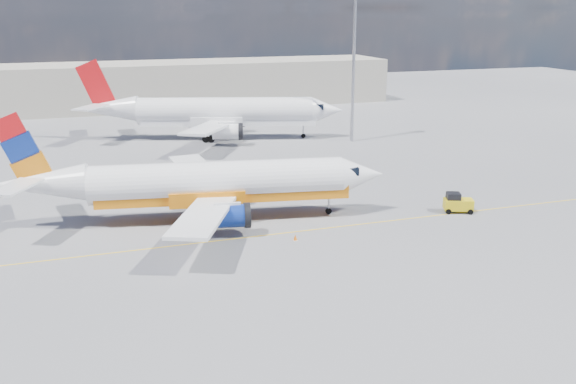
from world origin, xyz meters
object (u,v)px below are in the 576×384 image
object	(u,v)px
second_jet	(217,113)
traffic_cone	(295,238)
main_jet	(206,183)
gse_tug	(457,203)

from	to	relation	value
second_jet	traffic_cone	bearing A→B (deg)	-77.86
traffic_cone	second_jet	bearing A→B (deg)	85.44
main_jet	gse_tug	bearing A→B (deg)	-3.28
main_jet	traffic_cone	world-z (taller)	main_jet
gse_tug	main_jet	bearing A→B (deg)	-171.49
gse_tug	traffic_cone	distance (m)	16.16
main_jet	traffic_cone	xyz separation A→B (m)	(5.47, -7.15, -3.01)
second_jet	gse_tug	world-z (taller)	second_jet
main_jet	second_jet	world-z (taller)	second_jet
gse_tug	traffic_cone	world-z (taller)	gse_tug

